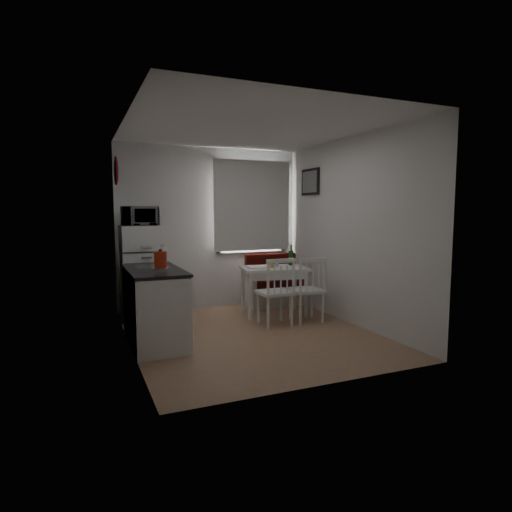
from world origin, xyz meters
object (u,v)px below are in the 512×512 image
Objects in this scene: wine_bottle at (291,255)px; kitchen_counter at (155,305)px; microwave at (140,216)px; bench at (280,287)px; chair_left at (278,284)px; chair_right at (310,283)px; dining_table at (274,272)px; kettle at (160,260)px; fridge at (141,272)px.

kitchen_counter is at bearing -159.90° from wine_bottle.
kitchen_counter is 1.60m from microwave.
wine_bottle is at bearing -96.30° from bench.
wine_bottle is at bearing 52.35° from chair_left.
kitchen_counter is 2.63× the size of chair_right.
bench is 2.38× the size of microwave.
kitchen_counter is 1.22× the size of dining_table.
wine_bottle reaches higher than chair_right.
wine_bottle is at bearing 24.38° from kettle.
kitchen_counter reaches higher than chair_left.
chair_right is at bearing -28.54° from fridge.
chair_right is (2.18, 0.07, 0.12)m from kitchen_counter.
chair_left is 2.13× the size of kettle.
dining_table is at bearing 20.83° from kitchen_counter.
wine_bottle is (0.10, 0.77, 0.31)m from chair_right.
dining_table is (-0.41, -0.62, 0.37)m from bench.
fridge is (-1.91, 0.51, 0.04)m from dining_table.
kitchen_counter reaches higher than dining_table.
dining_table is 4.55× the size of kettle.
bench is 0.80m from wine_bottle.
microwave is (0.00, -0.05, 0.83)m from fridge.
bench is 3.67× the size of wine_bottle.
chair_left reaches higher than chair_right.
kitchen_counter is 1.69m from chair_left.
chair_left is 1.02m from wine_bottle.
bench is at bearing 67.39° from dining_table.
kettle reaches higher than bench.
bench is 5.00× the size of kettle.
kettle is at bearing -74.35° from kitchen_counter.
chair_left is at bearing -128.03° from wine_bottle.
fridge reaches higher than chair_right.
chair_left is at bearing -177.45° from chair_right.
chair_right is 0.36× the size of fridge.
bench is 0.82m from dining_table.
chair_left is 2.04m from fridge.
fridge reaches higher than chair_left.
kettle is at bearing -171.01° from chair_right.
kettle is at bearing -171.12° from chair_left.
kettle is (-1.63, -0.24, 0.44)m from chair_left.
fridge reaches higher than kettle.
fridge is at bearing 90.00° from microwave.
kitchen_counter is at bearing -175.78° from chair_right.
chair_left is 1.01× the size of chair_right.
bench is (2.34, 1.35, -0.17)m from kitchen_counter.
microwave is at bearing 91.25° from kettle.
kettle reaches higher than chair_right.
microwave reaches higher than kitchen_counter.
chair_right is at bearing -27.51° from microwave.
microwave reaches higher than chair_right.
chair_left reaches higher than dining_table.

